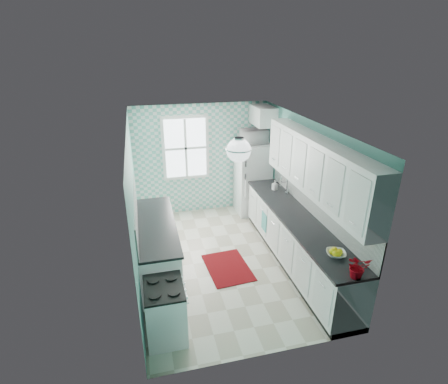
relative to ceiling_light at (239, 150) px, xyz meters
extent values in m
cube|color=silver|center=(0.00, 0.80, -2.33)|extent=(3.00, 4.40, 0.02)
cube|color=white|center=(0.00, 0.80, 0.19)|extent=(3.00, 4.40, 0.02)
cube|color=#58A698|center=(0.00, 3.01, -1.07)|extent=(3.00, 0.02, 2.50)
cube|color=#58A698|center=(0.00, -1.41, -1.07)|extent=(3.00, 0.02, 2.50)
cube|color=#58A698|center=(-1.51, 0.80, -1.07)|extent=(0.02, 4.40, 2.50)
cube|color=#58A698|center=(1.51, 0.80, -1.07)|extent=(0.02, 4.40, 2.50)
cube|color=#65BDAE|center=(0.00, 2.99, -1.07)|extent=(3.00, 0.01, 2.50)
cube|color=white|center=(-0.35, 2.96, -0.77)|extent=(1.04, 0.05, 1.44)
cube|color=white|center=(-0.35, 2.95, -0.77)|extent=(0.90, 0.02, 1.30)
cube|color=white|center=(1.49, 0.40, -1.13)|extent=(0.02, 3.60, 0.51)
cube|color=white|center=(-1.49, 0.73, -1.13)|extent=(0.02, 2.15, 0.51)
cube|color=white|center=(1.33, 0.20, -0.42)|extent=(0.33, 3.20, 0.90)
cube|color=white|center=(1.30, 2.63, -0.07)|extent=(0.40, 0.74, 0.40)
cylinder|color=silver|center=(0.00, 0.00, 0.16)|extent=(0.14, 0.14, 0.04)
cylinder|color=silver|center=(0.00, 0.00, 0.09)|extent=(0.02, 0.02, 0.12)
sphere|color=white|center=(0.00, 0.00, 0.00)|extent=(0.34, 0.34, 0.34)
cube|color=white|center=(1.20, 0.40, -1.87)|extent=(0.60, 3.60, 0.90)
cube|color=black|center=(1.19, 0.40, -1.40)|extent=(0.63, 3.60, 0.04)
cube|color=white|center=(-1.20, 0.73, -1.87)|extent=(0.60, 2.15, 0.90)
cube|color=black|center=(-1.19, 0.73, -1.40)|extent=(0.63, 2.15, 0.04)
cube|color=white|center=(1.11, 2.61, -1.50)|extent=(0.72, 0.68, 1.65)
cube|color=silver|center=(1.11, 2.27, -1.12)|extent=(0.70, 0.01, 0.02)
cube|color=silver|center=(0.82, 2.25, -0.92)|extent=(0.03, 0.03, 0.30)
cube|color=silver|center=(0.82, 2.25, -1.50)|extent=(0.03, 0.03, 0.54)
cube|color=silver|center=(-1.20, -0.74, -1.93)|extent=(0.51, 0.65, 0.76)
cube|color=black|center=(-1.20, -0.74, -1.55)|extent=(0.51, 0.65, 0.03)
cube|color=black|center=(-0.94, -0.74, -1.88)|extent=(0.01, 0.43, 0.26)
cube|color=silver|center=(1.20, 1.35, -1.40)|extent=(0.54, 0.45, 0.12)
cylinder|color=silver|center=(1.39, 1.35, -1.20)|extent=(0.02, 0.02, 0.30)
torus|color=silver|center=(1.32, 1.35, -1.01)|extent=(0.16, 0.02, 0.16)
cube|color=#670603|center=(-0.01, 0.54, -2.32)|extent=(0.79, 1.07, 0.02)
cube|color=#66B2A0|center=(0.89, 1.18, -1.84)|extent=(0.03, 0.25, 0.37)
imported|color=white|center=(1.20, -0.83, -1.35)|extent=(0.34, 0.34, 0.07)
imported|color=#AA0924|center=(1.20, -1.32, -1.23)|extent=(0.30, 0.26, 0.31)
imported|color=#89A3AF|center=(1.25, 1.62, -1.28)|extent=(0.11, 0.11, 0.20)
imported|color=white|center=(1.11, 2.61, -0.52)|extent=(0.57, 0.39, 0.31)
camera|label=1|loc=(-1.32, -4.47, 1.37)|focal=28.00mm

